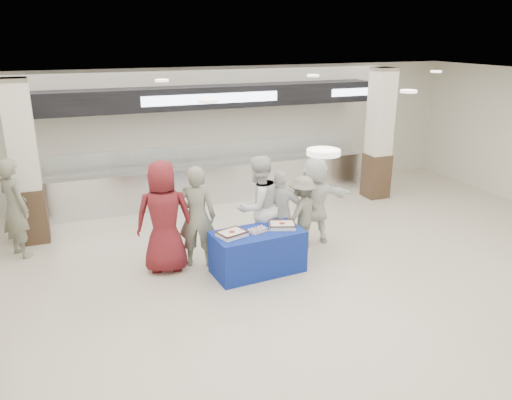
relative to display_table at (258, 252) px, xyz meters
name	(u,v)px	position (x,y,z in m)	size (l,w,h in m)	color
ground	(308,304)	(0.32, -1.31, -0.38)	(14.00, 14.00, 0.00)	beige
serving_line	(210,155)	(0.33, 4.08, 0.78)	(8.70, 0.85, 2.80)	silver
column_left	(25,167)	(-3.68, 2.89, 1.15)	(0.55, 0.55, 3.20)	#3A281A
column_right	(379,137)	(4.32, 2.89, 1.15)	(0.55, 0.55, 3.20)	#3A281A
display_table	(258,252)	(0.00, 0.00, 0.00)	(1.55, 0.78, 0.75)	navy
sheet_cake_left	(232,233)	(-0.47, -0.02, 0.42)	(0.54, 0.47, 0.09)	white
sheet_cake_right	(282,225)	(0.47, 0.03, 0.42)	(0.54, 0.48, 0.10)	white
cupcake_tray	(258,230)	(0.01, 0.02, 0.40)	(0.40, 0.35, 0.06)	#A6A7AB
civilian_maroon	(164,217)	(-1.47, 0.64, 0.61)	(0.97, 0.63, 1.98)	maroon
soldier_a	(197,217)	(-0.90, 0.64, 0.54)	(0.67, 0.44, 1.84)	slate
chef_tall	(258,207)	(0.26, 0.64, 0.58)	(0.93, 0.72, 1.91)	silver
chef_short	(280,212)	(0.70, 0.64, 0.41)	(0.93, 0.39, 1.58)	silver
soldier_b	(302,213)	(1.16, 0.64, 0.35)	(0.93, 0.54, 1.44)	slate
civilian_white	(314,200)	(1.51, 0.85, 0.49)	(1.61, 0.51, 1.74)	white
soldier_bg	(15,208)	(-3.89, 2.22, 0.56)	(0.68, 0.45, 1.87)	slate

